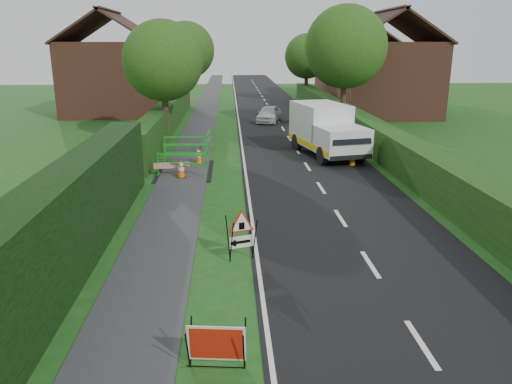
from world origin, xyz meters
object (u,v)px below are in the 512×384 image
red_rect_sign (217,344)px  works_van (326,129)px  triangle_sign (240,231)px  hatchback_car (269,114)px

red_rect_sign → works_van: bearing=79.5°
triangle_sign → works_van: size_ratio=0.20×
red_rect_sign → triangle_sign: bearing=89.6°
triangle_sign → hatchback_car: bearing=65.5°
triangle_sign → works_van: 13.33m
works_van → hatchback_car: size_ratio=1.69×
red_rect_sign → triangle_sign: size_ratio=0.89×
red_rect_sign → hatchback_car: bearing=89.8°
triangle_sign → hatchback_car: (2.59, 23.52, -0.22)m
red_rect_sign → hatchback_car: hatchback_car is taller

